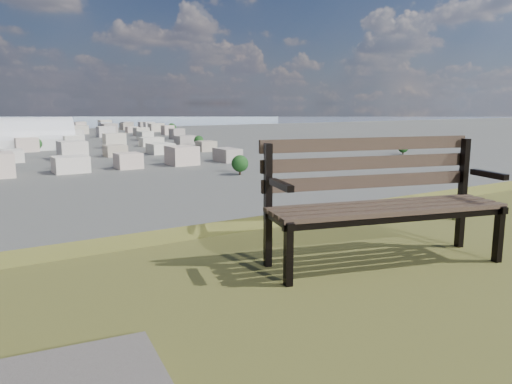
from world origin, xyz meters
TOP-DOWN VIEW (x-y plane):
  - park_bench at (0.56, 2.60)m, footprint 2.03×1.09m
  - arena at (33.50, 313.56)m, footprint 59.37×29.11m

SIDE VIEW (x-z plane):
  - arena at x=33.50m, z-range -6.42..17.86m
  - park_bench at x=0.56m, z-range 25.07..26.08m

